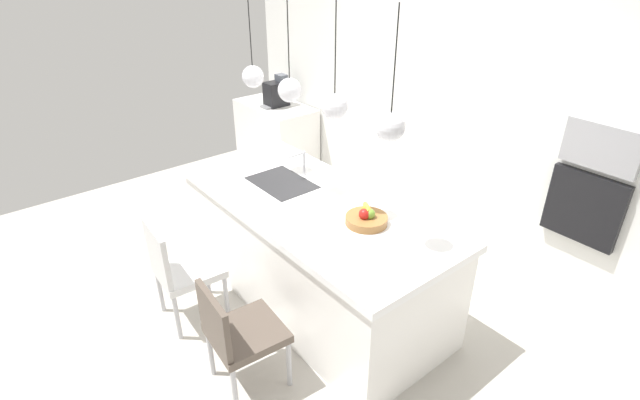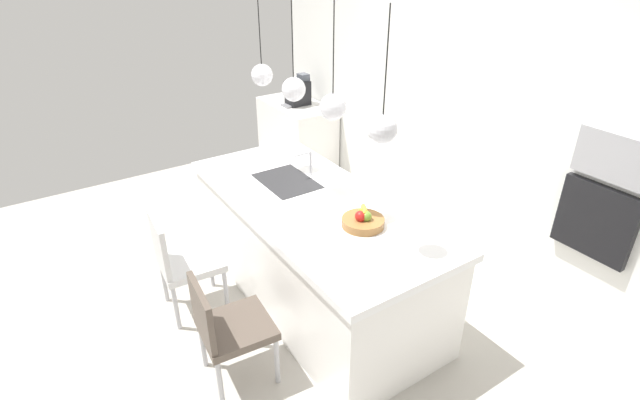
# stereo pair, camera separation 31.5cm
# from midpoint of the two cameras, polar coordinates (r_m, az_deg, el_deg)

# --- Properties ---
(floor) EXTENTS (6.60, 6.60, 0.00)m
(floor) POSITION_cam_midpoint_polar(r_m,az_deg,el_deg) (4.30, -3.00, -11.26)
(floor) COLOR #BCB7AD
(floor) RESTS_ON ground
(back_wall) EXTENTS (6.00, 0.10, 2.60)m
(back_wall) POSITION_cam_midpoint_polar(r_m,az_deg,el_deg) (4.69, 13.29, 9.81)
(back_wall) COLOR white
(back_wall) RESTS_ON ground
(kitchen_island) EXTENTS (2.45, 1.08, 0.94)m
(kitchen_island) POSITION_cam_midpoint_polar(r_m,az_deg,el_deg) (4.01, -3.17, -6.05)
(kitchen_island) COLOR white
(kitchen_island) RESTS_ON ground
(sink_basin) EXTENTS (0.56, 0.40, 0.02)m
(sink_basin) POSITION_cam_midpoint_polar(r_m,az_deg,el_deg) (4.07, -6.74, 1.94)
(sink_basin) COLOR #2D2D30
(sink_basin) RESTS_ON kitchen_island
(faucet) EXTENTS (0.02, 0.17, 0.22)m
(faucet) POSITION_cam_midpoint_polar(r_m,az_deg,el_deg) (4.11, -4.36, 4.62)
(faucet) COLOR silver
(faucet) RESTS_ON kitchen_island
(fruit_bowl) EXTENTS (0.30, 0.30, 0.15)m
(fruit_bowl) POSITION_cam_midpoint_polar(r_m,az_deg,el_deg) (3.44, 2.91, -2.15)
(fruit_bowl) COLOR #9E6B38
(fruit_bowl) RESTS_ON kitchen_island
(side_counter) EXTENTS (1.10, 0.60, 0.88)m
(side_counter) POSITION_cam_midpoint_polar(r_m,az_deg,el_deg) (6.44, -6.60, 7.35)
(side_counter) COLOR white
(side_counter) RESTS_ON ground
(coffee_machine) EXTENTS (0.20, 0.35, 0.38)m
(coffee_machine) POSITION_cam_midpoint_polar(r_m,az_deg,el_deg) (6.21, -6.64, 12.42)
(coffee_machine) COLOR black
(coffee_machine) RESTS_ON side_counter
(microwave) EXTENTS (0.54, 0.08, 0.34)m
(microwave) POSITION_cam_midpoint_polar(r_m,az_deg,el_deg) (3.95, 28.45, 5.51)
(microwave) COLOR #9E9EA3
(microwave) RESTS_ON back_wall
(oven) EXTENTS (0.56, 0.08, 0.56)m
(oven) POSITION_cam_midpoint_polar(r_m,az_deg,el_deg) (4.15, 26.88, -0.83)
(oven) COLOR black
(oven) RESTS_ON back_wall
(chair_near) EXTENTS (0.48, 0.50, 0.91)m
(chair_near) POSITION_cam_midpoint_polar(r_m,az_deg,el_deg) (3.97, -18.50, -7.61)
(chair_near) COLOR silver
(chair_near) RESTS_ON ground
(chair_middle) EXTENTS (0.48, 0.50, 0.84)m
(chair_middle) POSITION_cam_midpoint_polar(r_m,az_deg,el_deg) (3.34, -12.48, -15.06)
(chair_middle) COLOR brown
(chair_middle) RESTS_ON ground
(pendant_light_left) EXTENTS (0.18, 0.18, 0.78)m
(pendant_light_left) POSITION_cam_midpoint_polar(r_m,az_deg,el_deg) (4.07, -10.20, 14.16)
(pendant_light_left) COLOR silver
(pendant_light_center_left) EXTENTS (0.18, 0.18, 0.78)m
(pendant_light_center_left) POSITION_cam_midpoint_polar(r_m,az_deg,el_deg) (3.65, -6.13, 12.79)
(pendant_light_center_left) COLOR silver
(pendant_light_center_right) EXTENTS (0.18, 0.18, 0.78)m
(pendant_light_center_right) POSITION_cam_midpoint_polar(r_m,az_deg,el_deg) (3.25, -1.09, 10.98)
(pendant_light_center_right) COLOR silver
(pendant_light_right) EXTENTS (0.18, 0.18, 0.78)m
(pendant_light_right) POSITION_cam_midpoint_polar(r_m,az_deg,el_deg) (2.89, 5.20, 8.57)
(pendant_light_right) COLOR silver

